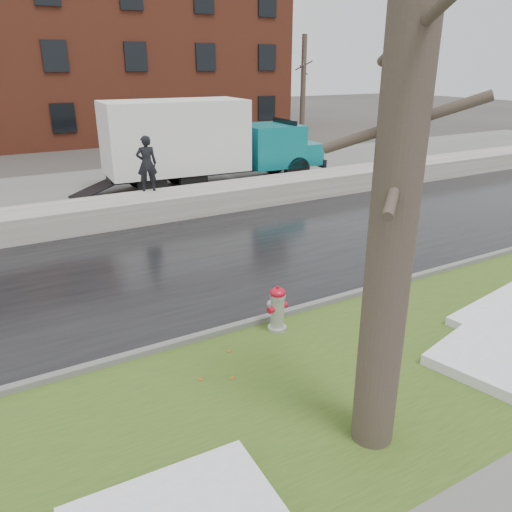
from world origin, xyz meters
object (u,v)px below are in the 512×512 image
fire_hydrant (277,307)px  worker (147,164)px  box_truck (202,142)px  tree (397,185)px

fire_hydrant → worker: size_ratio=0.49×
fire_hydrant → box_truck: bearing=62.9°
worker → tree: bearing=96.9°
fire_hydrant → worker: worker is taller
tree → worker: (0.96, 11.69, -1.75)m
box_truck → fire_hydrant: bearing=-104.0°
fire_hydrant → tree: 4.17m
box_truck → worker: size_ratio=5.74×
tree → worker: size_ratio=3.75×
fire_hydrant → worker: bearing=77.2°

